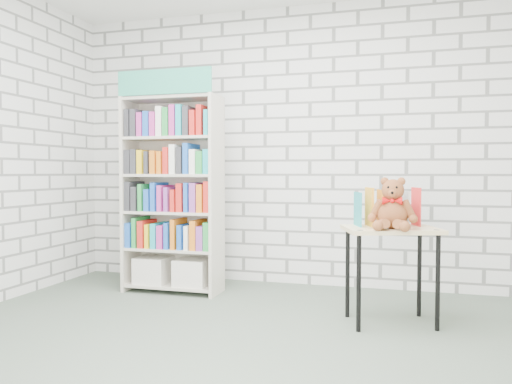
# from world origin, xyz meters

# --- Properties ---
(ground) EXTENTS (4.50, 4.50, 0.00)m
(ground) POSITION_xyz_m (0.00, 0.00, 0.00)
(ground) COLOR #4C594B
(ground) RESTS_ON ground
(room_shell) EXTENTS (4.52, 4.02, 2.81)m
(room_shell) POSITION_xyz_m (0.00, 0.00, 1.78)
(room_shell) COLOR silver
(room_shell) RESTS_ON ground
(bookshelf) EXTENTS (0.92, 0.36, 2.07)m
(bookshelf) POSITION_xyz_m (-0.97, 1.36, 0.94)
(bookshelf) COLOR beige
(bookshelf) RESTS_ON ground
(display_table) EXTENTS (0.78, 0.65, 0.72)m
(display_table) POSITION_xyz_m (1.04, 0.87, 0.62)
(display_table) COLOR #DFC685
(display_table) RESTS_ON ground
(table_books) EXTENTS (0.51, 0.34, 0.28)m
(table_books) POSITION_xyz_m (1.01, 0.97, 0.86)
(table_books) COLOR teal
(table_books) RESTS_ON display_table
(teddy_bear) EXTENTS (0.35, 0.32, 0.38)m
(teddy_bear) POSITION_xyz_m (1.05, 0.76, 0.88)
(teddy_bear) COLOR brown
(teddy_bear) RESTS_ON display_table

